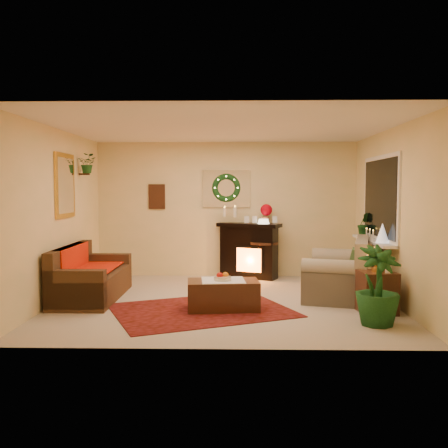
{
  "coord_description": "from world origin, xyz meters",
  "views": [
    {
      "loc": [
        0.18,
        -7.43,
        1.69
      ],
      "look_at": [
        0.0,
        0.35,
        1.15
      ],
      "focal_mm": 40.0,
      "sensor_mm": 36.0,
      "label": 1
    }
  ],
  "objects_px": {
    "sofa": "(92,271)",
    "end_table_square": "(377,293)",
    "side_table_round": "(264,262)",
    "coffee_table": "(223,295)",
    "loveseat": "(337,270)",
    "fireplace": "(249,249)"
  },
  "relations": [
    {
      "from": "sofa",
      "to": "coffee_table",
      "type": "relative_size",
      "value": 1.93
    },
    {
      "from": "sofa",
      "to": "side_table_round",
      "type": "bearing_deg",
      "value": 31.86
    },
    {
      "from": "end_table_square",
      "to": "side_table_round",
      "type": "bearing_deg",
      "value": 118.78
    },
    {
      "from": "fireplace",
      "to": "loveseat",
      "type": "bearing_deg",
      "value": -26.33
    },
    {
      "from": "fireplace",
      "to": "side_table_round",
      "type": "distance_m",
      "value": 0.38
    },
    {
      "from": "coffee_table",
      "to": "end_table_square",
      "type": "bearing_deg",
      "value": -8.35
    },
    {
      "from": "sofa",
      "to": "end_table_square",
      "type": "xyz_separation_m",
      "value": [
        4.16,
        -0.81,
        -0.16
      ]
    },
    {
      "from": "fireplace",
      "to": "coffee_table",
      "type": "distance_m",
      "value": 2.62
    },
    {
      "from": "loveseat",
      "to": "end_table_square",
      "type": "bearing_deg",
      "value": -57.13
    },
    {
      "from": "side_table_round",
      "to": "end_table_square",
      "type": "distance_m",
      "value": 2.92
    },
    {
      "from": "end_table_square",
      "to": "coffee_table",
      "type": "relative_size",
      "value": 0.58
    },
    {
      "from": "sofa",
      "to": "loveseat",
      "type": "height_order",
      "value": "loveseat"
    },
    {
      "from": "sofa",
      "to": "coffee_table",
      "type": "height_order",
      "value": "sofa"
    },
    {
      "from": "fireplace",
      "to": "loveseat",
      "type": "height_order",
      "value": "fireplace"
    },
    {
      "from": "sofa",
      "to": "end_table_square",
      "type": "bearing_deg",
      "value": -11.49
    },
    {
      "from": "sofa",
      "to": "loveseat",
      "type": "xyz_separation_m",
      "value": [
        3.83,
        0.24,
        -0.01
      ]
    },
    {
      "from": "loveseat",
      "to": "end_table_square",
      "type": "height_order",
      "value": "loveseat"
    },
    {
      "from": "fireplace",
      "to": "loveseat",
      "type": "xyz_separation_m",
      "value": [
        1.35,
        -1.62,
        -0.13
      ]
    },
    {
      "from": "sofa",
      "to": "fireplace",
      "type": "relative_size",
      "value": 1.78
    },
    {
      "from": "coffee_table",
      "to": "fireplace",
      "type": "bearing_deg",
      "value": 75.21
    },
    {
      "from": "sofa",
      "to": "end_table_square",
      "type": "distance_m",
      "value": 4.24
    },
    {
      "from": "side_table_round",
      "to": "end_table_square",
      "type": "xyz_separation_m",
      "value": [
        1.4,
        -2.56,
        -0.05
      ]
    }
  ]
}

